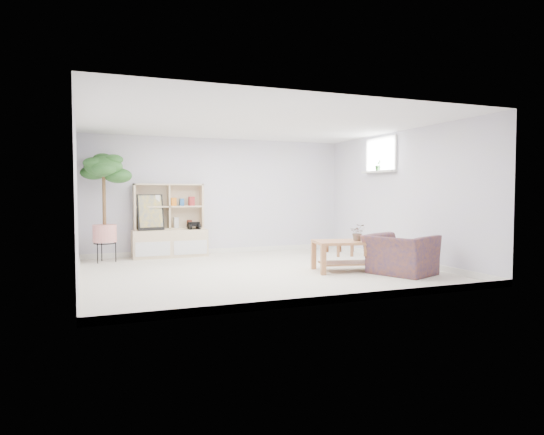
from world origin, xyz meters
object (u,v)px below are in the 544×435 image
object	(u,v)px
coffee_table	(352,256)
floor_tree	(104,207)
storage_unit	(170,220)
armchair	(400,252)

from	to	relation	value
coffee_table	floor_tree	distance (m)	4.55
coffee_table	floor_tree	bearing A→B (deg)	157.14
storage_unit	coffee_table	distance (m)	3.77
coffee_table	armchair	size ratio (longest dim) A/B	1.27
floor_tree	armchair	size ratio (longest dim) A/B	2.11
storage_unit	coffee_table	world-z (taller)	storage_unit
floor_tree	armchair	distance (m)	5.28
floor_tree	storage_unit	bearing A→B (deg)	12.40
floor_tree	armchair	bearing A→B (deg)	-36.20
storage_unit	armchair	size ratio (longest dim) A/B	1.52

